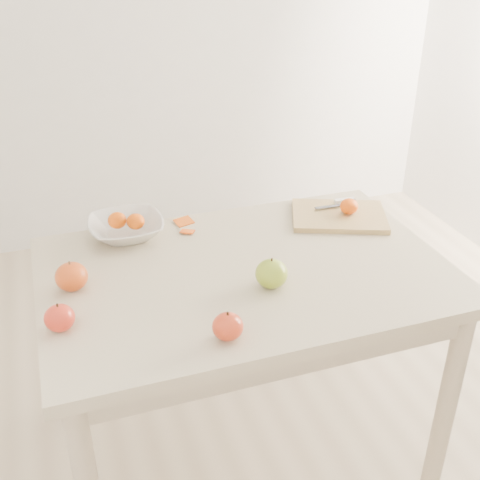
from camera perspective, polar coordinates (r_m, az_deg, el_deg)
name	(u,v)px	position (r m, az deg, el deg)	size (l,w,h in m)	color
ground	(245,447)	(2.27, 0.43, -19.07)	(3.50, 3.50, 0.00)	#C6B293
table	(245,296)	(1.84, 0.51, -5.33)	(1.20, 0.80, 0.75)	beige
cutting_board	(339,216)	(2.10, 9.36, 2.27)	(0.32, 0.23, 0.02)	tan
board_tangerine	(349,206)	(2.09, 10.30, 3.16)	(0.06, 0.06, 0.05)	#DE5507
fruit_bowl	(126,228)	(1.98, -10.74, 1.11)	(0.24, 0.24, 0.06)	silver
bowl_tangerine_near	(117,220)	(1.97, -11.57, 1.84)	(0.06, 0.06, 0.05)	orange
bowl_tangerine_far	(136,221)	(1.96, -9.87, 1.75)	(0.06, 0.06, 0.05)	#E15F07
orange_peel_a	(184,223)	(2.05, -5.34, 1.65)	(0.06, 0.04, 0.00)	#CC500E
orange_peel_b	(187,232)	(1.99, -5.02, 0.75)	(0.04, 0.04, 0.00)	#DA4E0F
paring_knife	(342,202)	(2.17, 9.64, 3.61)	(0.17, 0.05, 0.01)	white
apple_green	(271,274)	(1.68, 3.00, -3.20)	(0.09, 0.09, 0.08)	#65941C
apple_red_c	(228,326)	(1.49, -1.17, -8.20)	(0.08, 0.08, 0.07)	maroon
apple_red_b	(71,277)	(1.73, -15.69, -3.37)	(0.09, 0.09, 0.08)	#9F220E
apple_red_d	(60,318)	(1.59, -16.74, -7.09)	(0.08, 0.08, 0.07)	maroon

